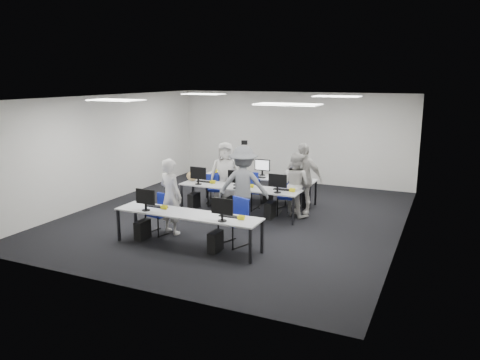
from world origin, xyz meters
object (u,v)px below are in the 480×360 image
at_px(chair_4, 287,203).
at_px(photographer, 243,185).
at_px(chair_1, 234,230).
at_px(chair_3, 248,197).
at_px(chair_7, 286,199).
at_px(desk_front, 187,216).
at_px(student_2, 225,174).
at_px(chair_5, 215,193).
at_px(student_1, 296,184).
at_px(chair_0, 159,221).
at_px(student_0, 171,196).
at_px(chair_6, 254,197).
at_px(desk_mid, 239,189).
at_px(chair_2, 217,195).
at_px(student_3, 302,179).

distance_m(chair_4, photographer, 1.48).
xyz_separation_m(chair_1, chair_3, (-0.86, 2.68, -0.01)).
xyz_separation_m(chair_1, chair_7, (0.14, 2.98, -0.02)).
height_order(desk_front, chair_7, chair_7).
distance_m(chair_4, chair_7, 0.45).
relative_size(student_2, photographer, 0.93).
height_order(desk_front, student_2, student_2).
distance_m(chair_3, student_2, 0.93).
bearing_deg(chair_5, student_1, -16.92).
xyz_separation_m(chair_0, chair_3, (1.01, 2.72, 0.02)).
bearing_deg(student_1, chair_7, -21.51).
bearing_deg(desk_front, chair_1, 32.66).
bearing_deg(desk_front, chair_4, 69.83).
relative_size(chair_4, student_0, 0.54).
bearing_deg(student_0, chair_6, -90.83).
xyz_separation_m(chair_3, student_0, (-0.77, -2.58, 0.56)).
bearing_deg(chair_1, student_2, 140.34).
bearing_deg(desk_mid, chair_4, 23.59).
relative_size(desk_front, chair_5, 3.78).
bearing_deg(chair_2, desk_front, -85.88).
bearing_deg(chair_1, chair_4, 103.93).
bearing_deg(student_2, desk_mid, -64.14).
distance_m(student_2, photographer, 1.74).
height_order(chair_0, student_1, student_1).
relative_size(chair_0, chair_1, 0.90).
distance_m(chair_2, chair_5, 0.29).
bearing_deg(student_2, chair_4, -27.13).
height_order(chair_5, student_1, student_1).
height_order(chair_1, chair_5, chair_1).
height_order(desk_front, chair_4, chair_4).
relative_size(chair_0, student_3, 0.48).
relative_size(chair_2, chair_7, 0.92).
bearing_deg(student_3, chair_7, 167.94).
xyz_separation_m(desk_mid, photographer, (0.38, -0.60, 0.26)).
xyz_separation_m(desk_mid, student_3, (1.44, 0.75, 0.25)).
height_order(desk_front, photographer, photographer).
xyz_separation_m(chair_2, chair_5, (-0.18, 0.22, -0.00)).
bearing_deg(chair_4, student_2, 165.74).
height_order(chair_7, student_2, student_2).
relative_size(chair_7, student_0, 0.54).
distance_m(chair_1, student_1, 2.68).
bearing_deg(chair_1, desk_mid, 132.60).
bearing_deg(chair_4, chair_1, -104.42).
bearing_deg(chair_5, desk_mid, -45.31).
height_order(student_2, student_3, student_3).
height_order(chair_0, chair_1, chair_1).
bearing_deg(chair_1, photographer, 127.73).
relative_size(student_3, photographer, 0.98).
bearing_deg(student_2, student_1, -26.26).
bearing_deg(photographer, chair_1, 90.77).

